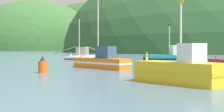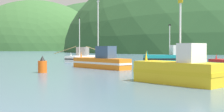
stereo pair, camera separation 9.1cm
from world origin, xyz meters
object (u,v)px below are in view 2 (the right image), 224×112
at_px(fishing_boat_teal, 172,58).
at_px(fishing_boat_orange, 101,61).
at_px(fishing_boat_white, 81,57).
at_px(channel_buoy, 42,66).
at_px(fishing_boat_yellow, 179,71).

height_order(fishing_boat_teal, fishing_boat_orange, fishing_boat_orange).
distance_m(fishing_boat_white, channel_buoy, 23.11).
relative_size(fishing_boat_teal, channel_buoy, 5.08).
height_order(fishing_boat_yellow, fishing_boat_white, fishing_boat_white).
distance_m(fishing_boat_teal, channel_buoy, 22.00).
height_order(fishing_boat_yellow, fishing_boat_orange, fishing_boat_orange).
relative_size(fishing_boat_teal, fishing_boat_orange, 1.06).
bearing_deg(channel_buoy, fishing_boat_orange, 50.83).
relative_size(fishing_boat_white, fishing_boat_orange, 1.30).
bearing_deg(fishing_boat_orange, fishing_boat_white, -29.83).
xyz_separation_m(fishing_boat_teal, fishing_boat_yellow, (-2.55, -24.53, 0.04)).
bearing_deg(fishing_boat_white, fishing_boat_teal, 82.57).
height_order(fishing_boat_teal, fishing_boat_white, fishing_boat_white).
distance_m(fishing_boat_yellow, fishing_boat_white, 33.15).
height_order(fishing_boat_teal, fishing_boat_yellow, fishing_boat_teal).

